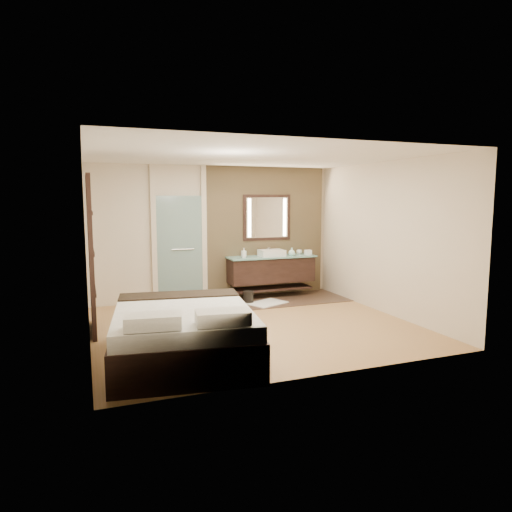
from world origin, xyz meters
name	(u,v)px	position (x,y,z in m)	size (l,w,h in m)	color
floor	(254,325)	(0.00, 0.00, 0.00)	(5.00, 5.00, 0.00)	#A37944
tile_strip	(254,302)	(0.60, 1.60, 0.01)	(3.80, 1.30, 0.01)	#3B2B20
stone_wall	(266,232)	(1.10, 2.21, 1.35)	(2.60, 0.08, 2.70)	tan
vanity	(271,269)	(1.10, 1.92, 0.58)	(1.85, 0.55, 0.88)	black
mirror_unit	(267,218)	(1.10, 2.16, 1.65)	(1.06, 0.04, 0.96)	black
frosted_door	(180,244)	(-0.75, 2.20, 1.14)	(1.10, 0.12, 2.70)	#ADDBD9
shoji_partition	(91,254)	(-2.43, 0.60, 1.21)	(0.06, 1.20, 2.40)	black
bed	(184,333)	(-1.39, -1.16, 0.34)	(1.99, 2.36, 0.83)	black
bath_mat	(267,303)	(0.78, 1.33, 0.02)	(0.72, 0.50, 0.02)	silver
waste_bin	(248,297)	(0.44, 1.50, 0.13)	(0.20, 0.20, 0.25)	black
tissue_box	(308,252)	(1.92, 1.85, 0.92)	(0.12, 0.12, 0.10)	white
soap_bottle_a	(244,253)	(0.47, 1.82, 0.96)	(0.08, 0.08, 0.20)	white
soap_bottle_b	(244,252)	(0.54, 2.03, 0.95)	(0.08, 0.08, 0.18)	#B2B2B2
soap_bottle_c	(292,252)	(1.51, 1.79, 0.95)	(0.13, 0.13, 0.17)	#C0F1E6
cup	(299,252)	(1.79, 2.01, 0.91)	(0.12, 0.12, 0.09)	silver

